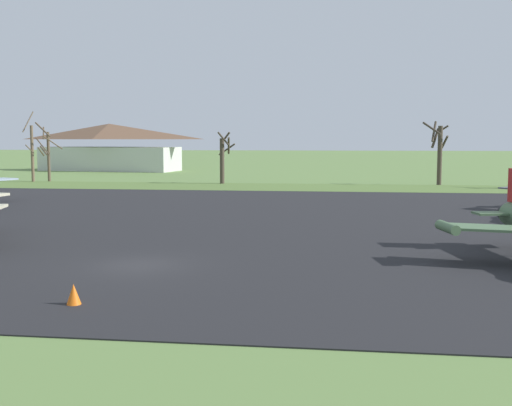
% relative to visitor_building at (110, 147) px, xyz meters
% --- Properties ---
extents(ground_plane, '(600.00, 600.00, 0.00)m').
position_rel_visitor_building_xyz_m(ground_plane, '(33.17, -84.40, -4.32)').
color(ground_plane, '#607F42').
extents(asphalt_apron, '(81.35, 52.41, 0.05)m').
position_rel_visitor_building_xyz_m(asphalt_apron, '(33.17, -68.68, -4.29)').
color(asphalt_apron, black).
rests_on(asphalt_apron, ground).
extents(grass_verge_strip, '(141.35, 12.00, 0.06)m').
position_rel_visitor_building_xyz_m(grass_verge_strip, '(33.17, -36.48, -4.29)').
color(grass_verge_strip, '#557235').
rests_on(grass_verge_strip, ground).
extents(bare_tree_far_left, '(2.69, 2.44, 9.64)m').
position_rel_visitor_building_xyz_m(bare_tree_far_left, '(0.88, -31.27, -0.21)').
color(bare_tree_far_left, brown).
rests_on(bare_tree_far_left, ground).
extents(bare_tree_left_of_center, '(3.44, 2.41, 8.19)m').
position_rel_visitor_building_xyz_m(bare_tree_left_of_center, '(2.34, -29.84, -0.19)').
color(bare_tree_left_of_center, brown).
rests_on(bare_tree_left_of_center, ground).
extents(bare_tree_center, '(2.42, 2.72, 6.81)m').
position_rel_visitor_building_xyz_m(bare_tree_center, '(27.31, -31.51, -0.85)').
color(bare_tree_center, '#42382D').
rests_on(bare_tree_center, ground).
extents(bare_tree_right_of_center, '(3.36, 3.44, 8.15)m').
position_rel_visitor_building_xyz_m(bare_tree_right_of_center, '(54.91, -29.85, 0.18)').
color(bare_tree_right_of_center, '#42382D').
rests_on(bare_tree_right_of_center, ground).
extents(visitor_building, '(27.73, 12.53, 8.70)m').
position_rel_visitor_building_xyz_m(visitor_building, '(0.00, 0.00, 0.00)').
color(visitor_building, beige).
rests_on(visitor_building, ground).
extents(traffic_cone, '(0.55, 0.55, 0.78)m').
position_rel_visitor_building_xyz_m(traffic_cone, '(33.11, -91.37, -3.93)').
color(traffic_cone, orange).
rests_on(traffic_cone, ground).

